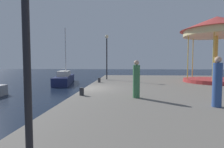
% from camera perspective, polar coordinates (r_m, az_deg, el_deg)
% --- Properties ---
extents(ground_plane, '(120.00, 120.00, 0.00)m').
position_cam_1_polar(ground_plane, '(12.35, -8.88, -8.15)').
color(ground_plane, black).
extents(quay_dock, '(14.55, 25.74, 0.80)m').
position_cam_1_polar(quay_dock, '(12.80, 24.97, -6.20)').
color(quay_dock, slate).
rests_on(quay_dock, ground).
extents(sailboat_navy, '(3.01, 7.49, 7.00)m').
position_cam_1_polar(sailboat_navy, '(22.40, -15.17, -1.38)').
color(sailboat_navy, '#19214C').
rests_on(sailboat_navy, ground).
extents(carousel, '(6.01, 6.01, 5.72)m').
position_cam_1_polar(carousel, '(18.12, 30.70, 11.36)').
color(carousel, '#B23333').
rests_on(carousel, quay_dock).
extents(lamp_post_mid_promenade, '(0.36, 0.36, 4.60)m').
position_cam_1_polar(lamp_post_mid_promenade, '(18.36, -1.71, 8.00)').
color(lamp_post_mid_promenade, black).
rests_on(lamp_post_mid_promenade, quay_dock).
extents(bollard_north, '(0.24, 0.24, 0.40)m').
position_cam_1_polar(bollard_north, '(15.49, -4.15, -2.00)').
color(bollard_north, '#2D2D33').
rests_on(bollard_north, quay_dock).
extents(bollard_center, '(0.24, 0.24, 0.40)m').
position_cam_1_polar(bollard_center, '(9.46, -9.78, -5.60)').
color(bollard_center, '#2D2D33').
rests_on(bollard_center, quay_dock).
extents(person_by_the_water, '(0.34, 0.34, 1.84)m').
position_cam_1_polar(person_by_the_water, '(8.67, 7.90, -2.00)').
color(person_by_the_water, '#387247').
rests_on(person_by_the_water, quay_dock).
extents(person_near_carousel, '(0.34, 0.34, 1.95)m').
position_cam_1_polar(person_near_carousel, '(7.91, 30.92, -2.60)').
color(person_near_carousel, '#2D4C8C').
rests_on(person_near_carousel, quay_dock).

